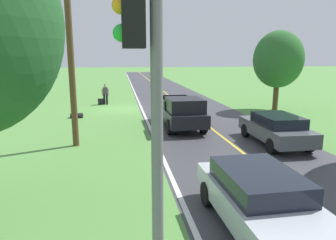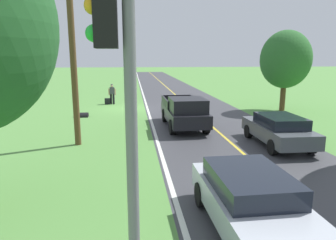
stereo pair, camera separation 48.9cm
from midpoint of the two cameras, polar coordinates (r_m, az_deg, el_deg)
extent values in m
plane|color=#568E42|center=(24.48, -8.39, 2.12)|extent=(200.00, 200.00, 0.00)
cube|color=#3D3D42|center=(24.95, 2.41, 2.42)|extent=(7.26, 120.00, 0.00)
cube|color=silver|center=(24.52, -5.53, 2.22)|extent=(0.16, 117.60, 0.00)
cube|color=gold|center=(24.95, 2.41, 2.43)|extent=(0.14, 117.60, 0.00)
cylinder|color=black|center=(26.80, -11.81, 3.77)|extent=(0.18, 0.18, 0.88)
cylinder|color=black|center=(27.04, -12.27, 3.82)|extent=(0.18, 0.18, 0.88)
cube|color=#3F3F47|center=(26.83, -12.11, 5.34)|extent=(0.41, 0.28, 0.58)
sphere|color=tan|center=(26.79, -12.14, 6.20)|extent=(0.23, 0.23, 0.23)
sphere|color=#4C564C|center=(26.79, -12.15, 6.36)|extent=(0.20, 0.20, 0.20)
cube|color=black|center=(27.03, -12.11, 5.44)|extent=(0.33, 0.22, 0.44)
cylinder|color=tan|center=(26.82, -11.54, 5.12)|extent=(0.10, 0.10, 0.58)
cylinder|color=tan|center=(26.83, -12.65, 5.08)|extent=(0.10, 0.10, 0.58)
cube|color=black|center=(26.90, -12.92, 3.36)|extent=(0.47, 0.22, 0.51)
cube|color=black|center=(17.81, 1.47, 1.14)|extent=(2.09, 5.43, 0.70)
cube|color=black|center=(16.55, 2.29, 2.81)|extent=(1.88, 2.19, 0.72)
cube|color=black|center=(16.54, 2.29, 3.06)|extent=(1.70, 1.32, 0.43)
cube|color=black|center=(18.96, 3.64, 3.52)|extent=(0.15, 3.03, 0.45)
cube|color=black|center=(18.62, -2.01, 3.38)|extent=(0.15, 3.03, 0.45)
cube|color=black|center=(20.24, 0.05, 4.06)|extent=(1.84, 0.13, 0.45)
cylinder|color=black|center=(16.42, 5.75, -1.07)|extent=(0.31, 0.80, 0.80)
cylinder|color=black|center=(16.04, -0.46, -1.32)|extent=(0.31, 0.80, 0.80)
cylinder|color=black|center=(19.55, 3.17, 1.02)|extent=(0.31, 0.80, 0.80)
cylinder|color=black|center=(19.24, -2.06, 0.86)|extent=(0.31, 0.80, 0.80)
cylinder|color=slate|center=(4.15, -5.41, -8.07)|extent=(0.16, 0.16, 5.20)
cube|color=black|center=(3.95, -10.32, 20.24)|extent=(0.28, 0.32, 1.00)
sphere|color=orange|center=(3.96, -12.48, 20.15)|extent=(0.22, 0.22, 0.22)
sphere|color=green|center=(3.92, -12.27, 15.53)|extent=(0.22, 0.22, 0.22)
cylinder|color=brown|center=(24.83, 18.87, 4.39)|extent=(0.40, 0.40, 2.26)
ellipsoid|color=#2D662D|center=(24.67, 19.28, 10.61)|extent=(3.68, 3.68, 4.23)
cube|color=#B2B7C1|center=(7.60, 15.11, -14.99)|extent=(1.93, 4.43, 0.62)
cube|color=black|center=(7.55, 14.68, -10.67)|extent=(1.67, 2.41, 0.46)
cylinder|color=black|center=(9.21, 16.16, -12.30)|extent=(0.25, 0.66, 0.66)
cylinder|color=black|center=(8.64, 5.74, -13.52)|extent=(0.25, 0.66, 0.66)
cube|color=#4C5156|center=(15.04, 18.40, -1.86)|extent=(1.89, 4.42, 0.62)
cube|color=black|center=(14.76, 18.88, 0.00)|extent=(1.65, 2.39, 0.46)
cylinder|color=black|center=(16.01, 13.40, -1.92)|extent=(0.25, 0.66, 0.66)
cylinder|color=black|center=(16.70, 18.80, -1.67)|extent=(0.25, 0.66, 0.66)
cylinder|color=black|center=(13.54, 17.74, -4.64)|extent=(0.25, 0.66, 0.66)
cylinder|color=black|center=(14.35, 23.84, -4.18)|extent=(0.25, 0.66, 0.66)
cylinder|color=brown|center=(14.30, -18.57, 10.72)|extent=(0.28, 0.28, 7.83)
cylinder|color=black|center=(21.56, -17.23, 0.43)|extent=(0.80, 0.60, 0.60)
camera|label=1|loc=(0.24, -91.10, -0.23)|focal=32.77mm
camera|label=2|loc=(0.24, 88.90, 0.23)|focal=32.77mm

